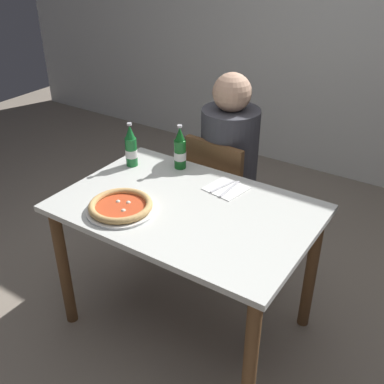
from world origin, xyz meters
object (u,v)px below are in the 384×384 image
(diner_seated, at_px, (228,175))
(pizza_margherita_near, at_px, (121,207))
(beer_bottle_left, at_px, (131,148))
(chair_behind_table, at_px, (223,192))
(beer_bottle_center, at_px, (180,150))
(napkin_with_cutlery, at_px, (226,188))
(dining_table_main, at_px, (186,226))

(diner_seated, relative_size, pizza_margherita_near, 3.74)
(beer_bottle_left, bearing_deg, diner_seated, 53.10)
(diner_seated, distance_m, pizza_margherita_near, 0.89)
(diner_seated, bearing_deg, chair_behind_table, -96.18)
(beer_bottle_center, xyz_separation_m, napkin_with_cutlery, (0.33, -0.07, -0.10))
(dining_table_main, distance_m, pizza_margherita_near, 0.33)
(dining_table_main, relative_size, diner_seated, 0.99)
(dining_table_main, height_order, beer_bottle_left, beer_bottle_left)
(chair_behind_table, distance_m, beer_bottle_left, 0.66)
(pizza_margherita_near, bearing_deg, chair_behind_table, 83.87)
(pizza_margherita_near, relative_size, beer_bottle_left, 1.31)
(dining_table_main, height_order, diner_seated, diner_seated)
(dining_table_main, bearing_deg, napkin_with_cutlery, 72.15)
(pizza_margherita_near, bearing_deg, napkin_with_cutlery, 55.46)
(dining_table_main, distance_m, chair_behind_table, 0.64)
(beer_bottle_left, relative_size, beer_bottle_center, 1.00)
(pizza_margherita_near, xyz_separation_m, beer_bottle_center, (-0.02, 0.51, 0.08))
(beer_bottle_center, distance_m, napkin_with_cutlery, 0.35)
(pizza_margherita_near, height_order, napkin_with_cutlery, pizza_margherita_near)
(beer_bottle_left, height_order, napkin_with_cutlery, beer_bottle_left)
(dining_table_main, bearing_deg, diner_seated, 101.65)
(dining_table_main, distance_m, napkin_with_cutlery, 0.28)
(chair_behind_table, relative_size, beer_bottle_center, 3.44)
(chair_behind_table, relative_size, pizza_margherita_near, 2.63)
(dining_table_main, relative_size, beer_bottle_center, 4.86)
(dining_table_main, xyz_separation_m, chair_behind_table, (-0.14, 0.61, -0.15))
(chair_behind_table, distance_m, pizza_margherita_near, 0.87)
(chair_behind_table, relative_size, diner_seated, 0.70)
(dining_table_main, height_order, beer_bottle_center, beer_bottle_center)
(chair_behind_table, relative_size, beer_bottle_left, 3.44)
(chair_behind_table, distance_m, diner_seated, 0.11)
(chair_behind_table, bearing_deg, diner_seated, -91.75)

